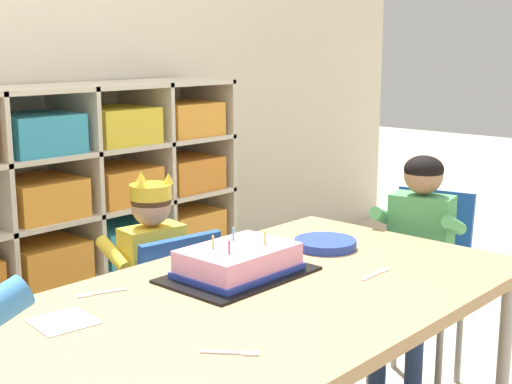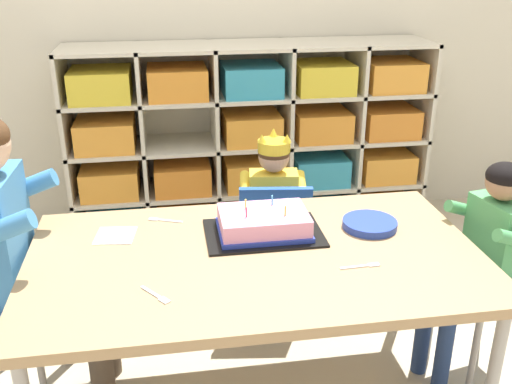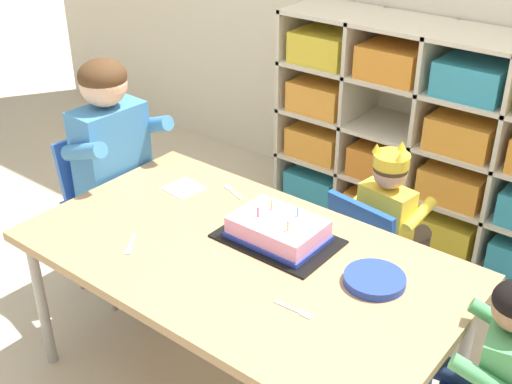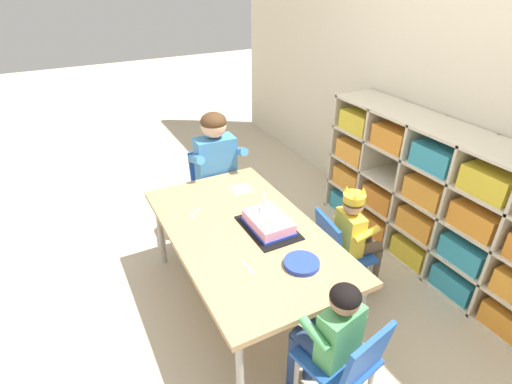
{
  "view_description": "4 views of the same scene",
  "coord_description": "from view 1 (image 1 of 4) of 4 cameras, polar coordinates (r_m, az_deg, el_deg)",
  "views": [
    {
      "loc": [
        -1.3,
        -1.16,
        1.23
      ],
      "look_at": [
        0.01,
        0.04,
        0.86
      ],
      "focal_mm": 50.36,
      "sensor_mm": 36.0,
      "label": 1
    },
    {
      "loc": [
        -0.26,
        -1.65,
        1.53
      ],
      "look_at": [
        0.02,
        0.12,
        0.77
      ],
      "focal_mm": 41.02,
      "sensor_mm": 36.0,
      "label": 2
    },
    {
      "loc": [
        1.16,
        -1.38,
        1.84
      ],
      "look_at": [
        -0.02,
        0.11,
        0.79
      ],
      "focal_mm": 45.83,
      "sensor_mm": 36.0,
      "label": 3
    },
    {
      "loc": [
        1.78,
        -0.85,
        2.02
      ],
      "look_at": [
        -0.03,
        0.1,
        0.83
      ],
      "focal_mm": 28.05,
      "sensor_mm": 36.0,
      "label": 4
    }
  ],
  "objects": [
    {
      "name": "storage_cubby_shelf",
      "position": [
        3.07,
        -16.79,
        -2.53
      ],
      "size": [
        1.96,
        0.39,
        1.06
      ],
      "color": "beige",
      "rests_on": "ground"
    },
    {
      "name": "fork_at_table_front_edge",
      "position": [
        1.5,
        -1.75,
        -12.65
      ],
      "size": [
        0.09,
        0.11,
        0.0
      ],
      "rotation": [
        0.0,
        0.0,
        2.23
      ],
      "color": "white",
      "rests_on": "activity_table"
    },
    {
      "name": "activity_table",
      "position": [
        1.86,
        0.64,
        -9.15
      ],
      "size": [
        1.47,
        0.84,
        0.61
      ],
      "color": "#A37F56",
      "rests_on": "ground"
    },
    {
      "name": "classroom_chair_blue",
      "position": [
        2.46,
        -7.25,
        -8.99
      ],
      "size": [
        0.37,
        0.37,
        0.63
      ],
      "rotation": [
        0.0,
        0.0,
        3.0
      ],
      "color": "#1E4CA8",
      "rests_on": "ground"
    },
    {
      "name": "paper_plate_stack",
      "position": [
        2.24,
        5.52,
        -4.11
      ],
      "size": [
        0.19,
        0.19,
        0.03
      ],
      "primitive_type": "cylinder",
      "color": "#233DA3",
      "rests_on": "activity_table"
    },
    {
      "name": "guest_at_table_side",
      "position": [
        2.53,
        12.57,
        -4.14
      ],
      "size": [
        0.32,
        0.32,
        0.86
      ],
      "rotation": [
        0.0,
        0.0,
        -1.37
      ],
      "color": "#4C9E5B",
      "rests_on": "ground"
    },
    {
      "name": "fork_near_cake_tray",
      "position": [
        2.01,
        9.56,
        -6.4
      ],
      "size": [
        0.13,
        0.02,
        0.0
      ],
      "rotation": [
        0.0,
        0.0,
        3.2
      ],
      "color": "white",
      "rests_on": "activity_table"
    },
    {
      "name": "child_with_crown",
      "position": [
        2.5,
        -8.71,
        -5.41
      ],
      "size": [
        0.32,
        0.32,
        0.81
      ],
      "rotation": [
        0.0,
        0.0,
        3.0
      ],
      "color": "yellow",
      "rests_on": "ground"
    },
    {
      "name": "paper_napkin_square",
      "position": [
        1.72,
        -15.05,
        -9.91
      ],
      "size": [
        0.15,
        0.15,
        0.0
      ],
      "primitive_type": "cube",
      "rotation": [
        0.0,
        0.0,
        -0.13
      ],
      "color": "white",
      "rests_on": "activity_table"
    },
    {
      "name": "fork_scattered_mid_table",
      "position": [
        1.88,
        -12.41,
        -7.87
      ],
      "size": [
        0.13,
        0.06,
        0.0
      ],
      "rotation": [
        0.0,
        0.0,
        5.9
      ],
      "color": "white",
      "rests_on": "activity_table"
    },
    {
      "name": "classroom_chair_guest_side",
      "position": [
        2.66,
        13.17,
        -6.06
      ],
      "size": [
        0.39,
        0.36,
        0.71
      ],
      "rotation": [
        0.0,
        0.0,
        -1.37
      ],
      "color": "#1E4CA8",
      "rests_on": "ground"
    },
    {
      "name": "birthday_cake_on_tray",
      "position": [
        1.96,
        -1.42,
        -5.71
      ],
      "size": [
        0.4,
        0.27,
        0.12
      ],
      "color": "black",
      "rests_on": "activity_table"
    }
  ]
}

